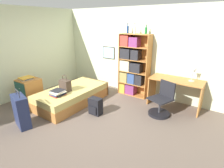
{
  "coord_description": "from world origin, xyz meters",
  "views": [
    {
      "loc": [
        2.73,
        -3.1,
        2.2
      ],
      "look_at": [
        0.47,
        0.2,
        0.75
      ],
      "focal_mm": 28.0,
      "sensor_mm": 36.0,
      "label": 1
    }
  ],
  "objects_px": {
    "bottle_green": "(128,29)",
    "desk": "(176,88)",
    "dresser": "(30,91)",
    "magazine_pile_on_dresser": "(26,78)",
    "bottle_clear": "(146,30)",
    "desk_chair": "(161,105)",
    "book_stack_on_bed": "(58,93)",
    "backpack": "(95,106)",
    "handbag": "(65,85)",
    "bed": "(73,95)",
    "desk_lamp": "(194,71)",
    "bottle_brown": "(135,30)",
    "suitcase": "(21,111)",
    "bookcase": "(131,66)"
  },
  "relations": [
    {
      "from": "bottle_clear",
      "to": "desk",
      "type": "distance_m",
      "value": 1.74
    },
    {
      "from": "handbag",
      "to": "bed",
      "type": "bearing_deg",
      "value": 85.11
    },
    {
      "from": "desk",
      "to": "desk_lamp",
      "type": "xyz_separation_m",
      "value": [
        0.38,
        0.06,
        0.49
      ]
    },
    {
      "from": "bed",
      "to": "dresser",
      "type": "relative_size",
      "value": 2.89
    },
    {
      "from": "magazine_pile_on_dresser",
      "to": "bottle_brown",
      "type": "height_order",
      "value": "bottle_brown"
    },
    {
      "from": "suitcase",
      "to": "magazine_pile_on_dresser",
      "type": "distance_m",
      "value": 1.26
    },
    {
      "from": "bed",
      "to": "desk_chair",
      "type": "bearing_deg",
      "value": 18.0
    },
    {
      "from": "book_stack_on_bed",
      "to": "bookcase",
      "type": "relative_size",
      "value": 0.19
    },
    {
      "from": "desk",
      "to": "magazine_pile_on_dresser",
      "type": "bearing_deg",
      "value": -148.74
    },
    {
      "from": "bottle_clear",
      "to": "desk_chair",
      "type": "height_order",
      "value": "bottle_clear"
    },
    {
      "from": "backpack",
      "to": "desk_chair",
      "type": "bearing_deg",
      "value": 33.83
    },
    {
      "from": "desk",
      "to": "desk_chair",
      "type": "xyz_separation_m",
      "value": [
        -0.15,
        -0.61,
        -0.29
      ]
    },
    {
      "from": "book_stack_on_bed",
      "to": "bottle_clear",
      "type": "bearing_deg",
      "value": 56.06
    },
    {
      "from": "desk_chair",
      "to": "backpack",
      "type": "bearing_deg",
      "value": -146.17
    },
    {
      "from": "bottle_green",
      "to": "bottle_brown",
      "type": "bearing_deg",
      "value": -11.79
    },
    {
      "from": "bottle_brown",
      "to": "backpack",
      "type": "bearing_deg",
      "value": -96.17
    },
    {
      "from": "magazine_pile_on_dresser",
      "to": "backpack",
      "type": "height_order",
      "value": "magazine_pile_on_dresser"
    },
    {
      "from": "bottle_green",
      "to": "backpack",
      "type": "height_order",
      "value": "bottle_green"
    },
    {
      "from": "suitcase",
      "to": "handbag",
      "type": "bearing_deg",
      "value": 89.24
    },
    {
      "from": "magazine_pile_on_dresser",
      "to": "bookcase",
      "type": "bearing_deg",
      "value": 47.38
    },
    {
      "from": "suitcase",
      "to": "desk_chair",
      "type": "height_order",
      "value": "suitcase"
    },
    {
      "from": "book_stack_on_bed",
      "to": "magazine_pile_on_dresser",
      "type": "xyz_separation_m",
      "value": [
        -1.03,
        -0.19,
        0.25
      ]
    },
    {
      "from": "bottle_clear",
      "to": "desk_lamp",
      "type": "distance_m",
      "value": 1.67
    },
    {
      "from": "handbag",
      "to": "backpack",
      "type": "xyz_separation_m",
      "value": [
        0.97,
        0.07,
        -0.37
      ]
    },
    {
      "from": "dresser",
      "to": "backpack",
      "type": "bearing_deg",
      "value": 15.67
    },
    {
      "from": "dresser",
      "to": "backpack",
      "type": "height_order",
      "value": "dresser"
    },
    {
      "from": "book_stack_on_bed",
      "to": "bottle_green",
      "type": "xyz_separation_m",
      "value": [
        0.82,
        2.03,
        1.48
      ]
    },
    {
      "from": "dresser",
      "to": "desk_chair",
      "type": "relative_size",
      "value": 0.84
    },
    {
      "from": "dresser",
      "to": "magazine_pile_on_dresser",
      "type": "bearing_deg",
      "value": -113.24
    },
    {
      "from": "bottle_green",
      "to": "desk",
      "type": "bearing_deg",
      "value": -5.15
    },
    {
      "from": "book_stack_on_bed",
      "to": "desk_chair",
      "type": "relative_size",
      "value": 0.42
    },
    {
      "from": "dresser",
      "to": "bottle_brown",
      "type": "bearing_deg",
      "value": 45.59
    },
    {
      "from": "handbag",
      "to": "suitcase",
      "type": "height_order",
      "value": "handbag"
    },
    {
      "from": "suitcase",
      "to": "bookcase",
      "type": "height_order",
      "value": "bookcase"
    },
    {
      "from": "dresser",
      "to": "desk",
      "type": "bearing_deg",
      "value": 30.97
    },
    {
      "from": "suitcase",
      "to": "desk_lamp",
      "type": "distance_m",
      "value": 4.12
    },
    {
      "from": "bottle_green",
      "to": "bottle_brown",
      "type": "distance_m",
      "value": 0.26
    },
    {
      "from": "book_stack_on_bed",
      "to": "bottle_clear",
      "type": "relative_size",
      "value": 1.4
    },
    {
      "from": "desk_lamp",
      "to": "backpack",
      "type": "height_order",
      "value": "desk_lamp"
    },
    {
      "from": "dresser",
      "to": "bottle_clear",
      "type": "distance_m",
      "value": 3.64
    },
    {
      "from": "bed",
      "to": "handbag",
      "type": "xyz_separation_m",
      "value": [
        -0.02,
        -0.22,
        0.37
      ]
    },
    {
      "from": "magazine_pile_on_dresser",
      "to": "bottle_clear",
      "type": "xyz_separation_m",
      "value": [
        2.41,
        2.25,
        1.22
      ]
    },
    {
      "from": "bottle_brown",
      "to": "desk",
      "type": "bearing_deg",
      "value": -3.86
    },
    {
      "from": "bottle_brown",
      "to": "desk_chair",
      "type": "distance_m",
      "value": 2.19
    },
    {
      "from": "desk_chair",
      "to": "magazine_pile_on_dresser",
      "type": "bearing_deg",
      "value": -155.84
    },
    {
      "from": "suitcase",
      "to": "bookcase",
      "type": "distance_m",
      "value": 3.19
    },
    {
      "from": "suitcase",
      "to": "desk",
      "type": "bearing_deg",
      "value": 48.67
    },
    {
      "from": "bottle_brown",
      "to": "bottle_green",
      "type": "bearing_deg",
      "value": 168.21
    },
    {
      "from": "desk",
      "to": "dresser",
      "type": "bearing_deg",
      "value": -149.03
    },
    {
      "from": "magazine_pile_on_dresser",
      "to": "bookcase",
      "type": "xyz_separation_m",
      "value": [
        2.03,
        2.2,
        0.16
      ]
    }
  ]
}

